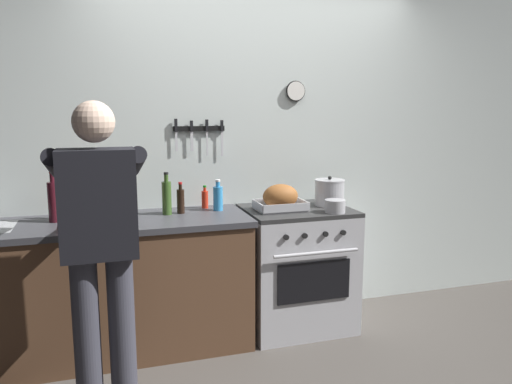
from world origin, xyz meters
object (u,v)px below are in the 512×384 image
object	(u,v)px
bottle_wine_red	(54,201)
cutting_board	(91,224)
saucepan	(335,206)
stock_pot	(329,192)
stove	(297,268)
bottle_hot_sauce	(205,199)
person_cook	(100,239)
bottle_cooking_oil	(69,202)
bottle_soy_sauce	(181,200)
bottle_dish_soap	(218,198)
bottle_olive_oil	(167,197)
roasting_pan	(280,198)

from	to	relation	value
bottle_wine_red	cutting_board	bearing A→B (deg)	-40.53
saucepan	stock_pot	bearing A→B (deg)	72.83
stove	bottle_wine_red	bearing A→B (deg)	177.66
stock_pot	bottle_hot_sauce	distance (m)	0.93
person_cook	bottle_cooking_oil	bearing A→B (deg)	3.38
stock_pot	bottle_soy_sauce	world-z (taller)	stock_pot
saucepan	bottle_dish_soap	world-z (taller)	bottle_dish_soap
bottle_olive_oil	bottle_cooking_oil	distance (m)	0.63
cutting_board	bottle_olive_oil	bearing A→B (deg)	21.59
stove	saucepan	xyz separation A→B (m)	(0.19, -0.21, 0.49)
bottle_wine_red	bottle_dish_soap	bearing A→B (deg)	2.14
cutting_board	bottle_soy_sauce	distance (m)	0.63
bottle_cooking_oil	bottle_soy_sauce	bearing A→B (deg)	-2.33
bottle_cooking_oil	bottle_hot_sauce	size ratio (longest dim) A/B	1.68
bottle_soy_sauce	bottle_dish_soap	world-z (taller)	bottle_dish_soap
bottle_olive_oil	roasting_pan	bearing A→B (deg)	-6.85
bottle_hot_sauce	bottle_soy_sauce	bearing A→B (deg)	-146.54
stock_pot	saucepan	world-z (taller)	stock_pot
stove	bottle_cooking_oil	xyz separation A→B (m)	(-1.56, 0.11, 0.57)
cutting_board	person_cook	bearing A→B (deg)	-84.77
person_cook	roasting_pan	bearing A→B (deg)	-72.51
stock_pot	bottle_dish_soap	bearing A→B (deg)	175.50
bottle_soy_sauce	bottle_dish_soap	xyz separation A→B (m)	(0.27, 0.02, 0.00)
bottle_cooking_oil	stove	bearing A→B (deg)	-4.21
saucepan	bottle_cooking_oil	world-z (taller)	bottle_cooking_oil
roasting_pan	stock_pot	size ratio (longest dim) A/B	1.58
bottle_dish_soap	stove	bearing A→B (deg)	-10.76
cutting_board	bottle_dish_soap	world-z (taller)	bottle_dish_soap
bottle_wine_red	person_cook	bearing A→B (deg)	-69.69
bottle_soy_sauce	bottle_olive_oil	bearing A→B (deg)	-174.08
cutting_board	bottle_dish_soap	bearing A→B (deg)	14.86
stock_pot	cutting_board	distance (m)	1.71
person_cook	stove	bearing A→B (deg)	-74.29
roasting_pan	bottle_cooking_oil	distance (m)	1.43
person_cook	bottle_olive_oil	distance (m)	0.86
stock_pot	bottle_cooking_oil	world-z (taller)	bottle_cooking_oil
bottle_wine_red	roasting_pan	bearing A→B (deg)	-3.30
bottle_olive_oil	bottle_hot_sauce	bearing A→B (deg)	25.57
bottle_hot_sauce	stock_pot	bearing A→B (deg)	-10.80
saucepan	bottle_cooking_oil	bearing A→B (deg)	169.45
cutting_board	bottle_hot_sauce	world-z (taller)	bottle_hot_sauce
bottle_cooking_oil	bottle_dish_soap	distance (m)	1.00
roasting_pan	bottle_dish_soap	bearing A→B (deg)	163.34
bottle_soy_sauce	bottle_olive_oil	xyz separation A→B (m)	(-0.10, -0.01, 0.03)
roasting_pan	cutting_board	xyz separation A→B (m)	(-1.29, -0.10, -0.08)
stock_pot	bottle_olive_oil	size ratio (longest dim) A/B	0.76
cutting_board	bottle_cooking_oil	world-z (taller)	bottle_cooking_oil
person_cook	roasting_pan	size ratio (longest dim) A/B	4.72
person_cook	bottle_wine_red	bearing A→B (deg)	10.40
saucepan	cutting_board	distance (m)	1.63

